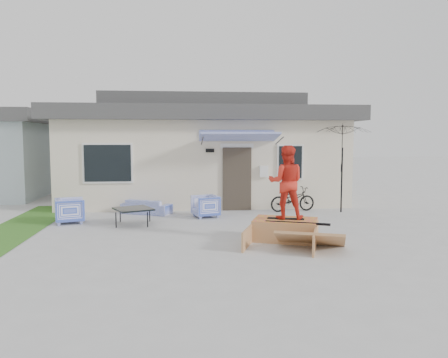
{
  "coord_description": "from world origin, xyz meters",
  "views": [
    {
      "loc": [
        -0.87,
        -9.96,
        2.39
      ],
      "look_at": [
        0.3,
        1.8,
        1.3
      ],
      "focal_mm": 35.22,
      "sensor_mm": 36.0,
      "label": 1
    }
  ],
  "objects": [
    {
      "name": "house",
      "position": [
        0.0,
        7.99,
        1.94
      ],
      "size": [
        10.8,
        8.49,
        4.1
      ],
      "color": "beige",
      "rests_on": "ground"
    },
    {
      "name": "loveseat",
      "position": [
        -1.96,
        4.08,
        0.31
      ],
      "size": [
        1.62,
        1.08,
        0.61
      ],
      "primitive_type": "imported",
      "rotation": [
        0.0,
        0.0,
        2.71
      ],
      "color": "#2D48BC",
      "rests_on": "ground"
    },
    {
      "name": "skateboard",
      "position": [
        1.6,
        0.12,
        0.51
      ],
      "size": [
        0.89,
        0.46,
        0.05
      ],
      "primitive_type": "cube",
      "rotation": [
        0.0,
        0.0,
        -0.3
      ],
      "color": "black",
      "rests_on": "skate_ramp"
    },
    {
      "name": "armchair_left",
      "position": [
        -4.0,
        2.72,
        0.39
      ],
      "size": [
        0.91,
        0.94,
        0.79
      ],
      "primitive_type": "imported",
      "rotation": [
        0.0,
        0.0,
        1.86
      ],
      "color": "#2D48BC",
      "rests_on": "ground"
    },
    {
      "name": "ground",
      "position": [
        0.0,
        0.0,
        0.0
      ],
      "size": [
        90.0,
        90.0,
        0.0
      ],
      "primitive_type": "plane",
      "color": "#ACACAC",
      "rests_on": "ground"
    },
    {
      "name": "grass_strip",
      "position": [
        -5.2,
        2.0,
        0.0
      ],
      "size": [
        1.4,
        8.0,
        0.01
      ],
      "primitive_type": "cube",
      "color": "#2F6520",
      "rests_on": "ground"
    },
    {
      "name": "armchair_right",
      "position": [
        -0.12,
        3.27,
        0.37
      ],
      "size": [
        0.86,
        0.89,
        0.74
      ],
      "primitive_type": "imported",
      "rotation": [
        0.0,
        0.0,
        -1.27
      ],
      "color": "#2D48BC",
      "rests_on": "ground"
    },
    {
      "name": "coffee_table",
      "position": [
        -2.19,
        2.31,
        0.23
      ],
      "size": [
        1.24,
        1.24,
        0.46
      ],
      "primitive_type": "cube",
      "rotation": [
        0.0,
        0.0,
        0.44
      ],
      "color": "black",
      "rests_on": "ground"
    },
    {
      "name": "skate_ramp",
      "position": [
        1.59,
        0.07,
        0.24
      ],
      "size": [
        2.04,
        2.33,
        0.49
      ],
      "primitive_type": null,
      "rotation": [
        0.0,
        0.0,
        -0.35
      ],
      "color": "#AD784A",
      "rests_on": "ground"
    },
    {
      "name": "skater",
      "position": [
        1.6,
        0.12,
        1.4
      ],
      "size": [
        0.96,
        0.82,
        1.73
      ],
      "primitive_type": "imported",
      "rotation": [
        0.0,
        0.0,
        2.93
      ],
      "color": "red",
      "rests_on": "skateboard"
    },
    {
      "name": "patio_umbrella",
      "position": [
        4.34,
        3.76,
        1.75
      ],
      "size": [
        1.93,
        1.81,
        2.2
      ],
      "color": "black",
      "rests_on": "ground"
    },
    {
      "name": "bicycle",
      "position": [
        2.79,
        4.05,
        0.49
      ],
      "size": [
        1.6,
        0.78,
        0.98
      ],
      "primitive_type": "imported",
      "rotation": [
        0.0,
        0.0,
        1.74
      ],
      "color": "black",
      "rests_on": "ground"
    }
  ]
}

